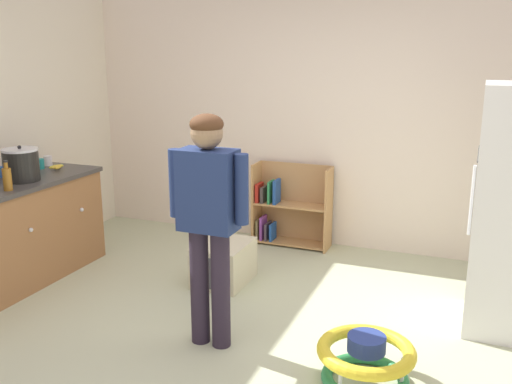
# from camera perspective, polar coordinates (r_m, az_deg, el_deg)

# --- Properties ---
(ground_plane) EXTENTS (12.00, 12.00, 0.00)m
(ground_plane) POSITION_cam_1_polar(r_m,az_deg,el_deg) (4.12, -2.33, -14.95)
(ground_plane) COLOR #B8C09A
(ground_plane) RESTS_ON ground
(back_wall) EXTENTS (5.20, 0.06, 2.70)m
(back_wall) POSITION_cam_1_polar(r_m,az_deg,el_deg) (5.84, 6.97, 7.66)
(back_wall) COLOR silver
(back_wall) RESTS_ON ground
(left_side_wall) EXTENTS (0.06, 2.99, 2.70)m
(left_side_wall) POSITION_cam_1_polar(r_m,az_deg,el_deg) (5.83, -23.46, 6.59)
(left_side_wall) COLOR silver
(left_side_wall) RESTS_ON ground
(kitchen_counter) EXTENTS (0.65, 1.98, 0.90)m
(kitchen_counter) POSITION_cam_1_polar(r_m,az_deg,el_deg) (5.28, -24.03, -4.20)
(kitchen_counter) COLOR #97653C
(kitchen_counter) RESTS_ON ground
(bookshelf) EXTENTS (0.80, 0.28, 0.85)m
(bookshelf) POSITION_cam_1_polar(r_m,az_deg,el_deg) (5.95, 3.25, -1.69)
(bookshelf) COLOR tan
(bookshelf) RESTS_ON ground
(standing_person) EXTENTS (0.57, 0.22, 1.61)m
(standing_person) POSITION_cam_1_polar(r_m,az_deg,el_deg) (3.77, -4.79, -1.78)
(standing_person) COLOR #2A2130
(standing_person) RESTS_ON ground
(baby_walker) EXTENTS (0.60, 0.60, 0.32)m
(baby_walker) POSITION_cam_1_polar(r_m,az_deg,el_deg) (3.68, 10.94, -16.21)
(baby_walker) COLOR #2B8B4D
(baby_walker) RESTS_ON ground
(pet_carrier) EXTENTS (0.42, 0.55, 0.36)m
(pet_carrier) POSITION_cam_1_polar(r_m,az_deg,el_deg) (5.03, -3.25, -7.09)
(pet_carrier) COLOR beige
(pet_carrier) RESTS_ON ground
(crock_pot) EXTENTS (0.30, 0.30, 0.31)m
(crock_pot) POSITION_cam_1_polar(r_m,az_deg,el_deg) (5.26, -22.48, 2.55)
(crock_pot) COLOR black
(crock_pot) RESTS_ON kitchen_counter
(banana_bunch) EXTENTS (0.12, 0.16, 0.04)m
(banana_bunch) POSITION_cam_1_polar(r_m,az_deg,el_deg) (5.65, -19.27, 2.40)
(banana_bunch) COLOR yellow
(banana_bunch) RESTS_ON kitchen_counter
(amber_bottle) EXTENTS (0.07, 0.07, 0.25)m
(amber_bottle) POSITION_cam_1_polar(r_m,az_deg,el_deg) (4.95, -23.67, 1.25)
(amber_bottle) COLOR #9E661E
(amber_bottle) RESTS_ON kitchen_counter
(red_cup) EXTENTS (0.08, 0.08, 0.09)m
(red_cup) POSITION_cam_1_polar(r_m,az_deg,el_deg) (5.65, -22.35, 2.33)
(red_cup) COLOR red
(red_cup) RESTS_ON kitchen_counter
(white_cup) EXTENTS (0.08, 0.08, 0.09)m
(white_cup) POSITION_cam_1_polar(r_m,az_deg,el_deg) (5.87, -20.14, 2.96)
(white_cup) COLOR white
(white_cup) RESTS_ON kitchen_counter
(blue_cup) EXTENTS (0.08, 0.08, 0.09)m
(blue_cup) POSITION_cam_1_polar(r_m,az_deg,el_deg) (5.49, -23.93, 1.86)
(blue_cup) COLOR blue
(blue_cup) RESTS_ON kitchen_counter
(teal_cup) EXTENTS (0.08, 0.08, 0.09)m
(teal_cup) POSITION_cam_1_polar(r_m,az_deg,el_deg) (5.75, -20.84, 2.66)
(teal_cup) COLOR teal
(teal_cup) RESTS_ON kitchen_counter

